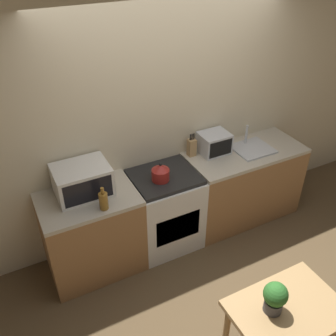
# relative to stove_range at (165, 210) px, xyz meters

# --- Properties ---
(ground_plane) EXTENTS (16.00, 16.00, 0.00)m
(ground_plane) POSITION_rel_stove_range_xyz_m (0.22, -0.84, -0.45)
(ground_plane) COLOR brown
(wall_back) EXTENTS (10.00, 0.06, 2.60)m
(wall_back) POSITION_rel_stove_range_xyz_m (0.22, 0.34, 0.85)
(wall_back) COLOR beige
(wall_back) RESTS_ON ground_plane
(counter_left_run) EXTENTS (0.92, 0.62, 0.90)m
(counter_left_run) POSITION_rel_stove_range_xyz_m (-0.80, 0.00, 0.00)
(counter_left_run) COLOR olive
(counter_left_run) RESTS_ON ground_plane
(counter_right_run) EXTENTS (1.35, 0.62, 0.90)m
(counter_right_run) POSITION_rel_stove_range_xyz_m (1.02, 0.00, 0.00)
(counter_right_run) COLOR olive
(counter_right_run) RESTS_ON ground_plane
(stove_range) EXTENTS (0.69, 0.62, 0.90)m
(stove_range) POSITION_rel_stove_range_xyz_m (0.00, 0.00, 0.00)
(stove_range) COLOR silver
(stove_range) RESTS_ON ground_plane
(kettle) EXTENTS (0.18, 0.18, 0.20)m
(kettle) POSITION_rel_stove_range_xyz_m (-0.07, -0.05, 0.54)
(kettle) COLOR maroon
(kettle) RESTS_ON stove_range
(microwave) EXTENTS (0.51, 0.39, 0.29)m
(microwave) POSITION_rel_stove_range_xyz_m (-0.80, 0.09, 0.60)
(microwave) COLOR silver
(microwave) RESTS_ON counter_left_run
(bottle) EXTENTS (0.08, 0.08, 0.23)m
(bottle) POSITION_rel_stove_range_xyz_m (-0.71, -0.22, 0.54)
(bottle) COLOR olive
(bottle) RESTS_ON counter_left_run
(knife_block) EXTENTS (0.08, 0.08, 0.26)m
(knife_block) POSITION_rel_stove_range_xyz_m (0.43, 0.21, 0.55)
(knife_block) COLOR tan
(knife_block) RESTS_ON counter_right_run
(toaster_oven) EXTENTS (0.32, 0.27, 0.23)m
(toaster_oven) POSITION_rel_stove_range_xyz_m (0.69, 0.15, 0.57)
(toaster_oven) COLOR silver
(toaster_oven) RESTS_ON counter_right_run
(sink_basin) EXTENTS (0.42, 0.38, 0.24)m
(sink_basin) POSITION_rel_stove_range_xyz_m (1.10, 0.01, 0.47)
(sink_basin) COLOR silver
(sink_basin) RESTS_ON counter_right_run
(dining_table) EXTENTS (0.81, 0.56, 0.77)m
(dining_table) POSITION_rel_stove_range_xyz_m (0.12, -1.70, 0.19)
(dining_table) COLOR tan
(dining_table) RESTS_ON ground_plane
(potted_plant) EXTENTS (0.17, 0.17, 0.25)m
(potted_plant) POSITION_rel_stove_range_xyz_m (0.01, -1.65, 0.46)
(potted_plant) COLOR #424247
(potted_plant) RESTS_ON dining_table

